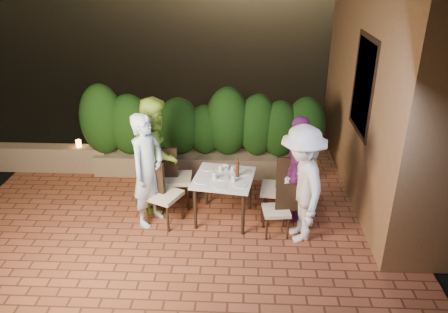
# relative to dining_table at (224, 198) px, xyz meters

# --- Properties ---
(ground) EXTENTS (400.00, 400.00, 0.00)m
(ground) POSITION_rel_dining_table_xyz_m (-0.64, -0.71, -0.40)
(ground) COLOR black
(ground) RESTS_ON ground
(terrace_floor) EXTENTS (7.00, 6.00, 0.15)m
(terrace_floor) POSITION_rel_dining_table_xyz_m (-0.64, -0.21, -0.45)
(terrace_floor) COLOR brown
(terrace_floor) RESTS_ON ground
(building_wall) EXTENTS (1.60, 5.00, 5.00)m
(building_wall) POSITION_rel_dining_table_xyz_m (2.96, 1.29, 2.12)
(building_wall) COLOR #9A673C
(building_wall) RESTS_ON ground
(window_pane) EXTENTS (0.08, 1.00, 1.40)m
(window_pane) POSITION_rel_dining_table_xyz_m (2.18, 0.79, 1.62)
(window_pane) COLOR black
(window_pane) RESTS_ON building_wall
(window_frame) EXTENTS (0.06, 1.15, 1.55)m
(window_frame) POSITION_rel_dining_table_xyz_m (2.17, 0.79, 1.62)
(window_frame) COLOR black
(window_frame) RESTS_ON building_wall
(planter) EXTENTS (4.20, 0.55, 0.40)m
(planter) POSITION_rel_dining_table_xyz_m (-0.44, 1.59, -0.17)
(planter) COLOR #7A684E
(planter) RESTS_ON ground
(hedge) EXTENTS (4.00, 0.70, 1.10)m
(hedge) POSITION_rel_dining_table_xyz_m (-0.44, 1.59, 0.57)
(hedge) COLOR #14350E
(hedge) RESTS_ON planter
(parapet) EXTENTS (2.20, 0.30, 0.50)m
(parapet) POSITION_rel_dining_table_xyz_m (-3.44, 1.59, -0.12)
(parapet) COLOR #7A684E
(parapet) RESTS_ON ground
(hill) EXTENTS (52.00, 40.00, 22.00)m
(hill) POSITION_rel_dining_table_xyz_m (1.36, 59.29, -4.38)
(hill) COLOR black
(hill) RESTS_ON ground
(dining_table) EXTENTS (1.01, 1.01, 0.75)m
(dining_table) POSITION_rel_dining_table_xyz_m (0.00, 0.00, 0.00)
(dining_table) COLOR white
(dining_table) RESTS_ON ground
(plate_nw) EXTENTS (0.21, 0.21, 0.01)m
(plate_nw) POSITION_rel_dining_table_xyz_m (-0.33, -0.16, 0.38)
(plate_nw) COLOR white
(plate_nw) RESTS_ON dining_table
(plate_sw) EXTENTS (0.19, 0.19, 0.01)m
(plate_sw) POSITION_rel_dining_table_xyz_m (-0.27, 0.27, 0.38)
(plate_sw) COLOR white
(plate_sw) RESTS_ON dining_table
(plate_ne) EXTENTS (0.21, 0.21, 0.01)m
(plate_ne) POSITION_rel_dining_table_xyz_m (0.26, -0.26, 0.38)
(plate_ne) COLOR white
(plate_ne) RESTS_ON dining_table
(plate_se) EXTENTS (0.22, 0.22, 0.01)m
(plate_se) POSITION_rel_dining_table_xyz_m (0.31, 0.15, 0.38)
(plate_se) COLOR white
(plate_se) RESTS_ON dining_table
(plate_centre) EXTENTS (0.24, 0.24, 0.01)m
(plate_centre) POSITION_rel_dining_table_xyz_m (-0.03, -0.02, 0.38)
(plate_centre) COLOR white
(plate_centre) RESTS_ON dining_table
(plate_front) EXTENTS (0.20, 0.20, 0.01)m
(plate_front) POSITION_rel_dining_table_xyz_m (-0.04, -0.32, 0.38)
(plate_front) COLOR white
(plate_front) RESTS_ON dining_table
(glass_nw) EXTENTS (0.07, 0.07, 0.12)m
(glass_nw) POSITION_rel_dining_table_xyz_m (-0.14, -0.09, 0.44)
(glass_nw) COLOR silver
(glass_nw) RESTS_ON dining_table
(glass_sw) EXTENTS (0.06, 0.06, 0.10)m
(glass_sw) POSITION_rel_dining_table_xyz_m (-0.06, 0.20, 0.43)
(glass_sw) COLOR silver
(glass_sw) RESTS_ON dining_table
(glass_ne) EXTENTS (0.06, 0.06, 0.11)m
(glass_ne) POSITION_rel_dining_table_xyz_m (0.15, -0.15, 0.43)
(glass_ne) COLOR silver
(glass_ne) RESTS_ON dining_table
(glass_se) EXTENTS (0.06, 0.06, 0.10)m
(glass_se) POSITION_rel_dining_table_xyz_m (0.13, 0.17, 0.43)
(glass_se) COLOR silver
(glass_se) RESTS_ON dining_table
(beer_bottle) EXTENTS (0.06, 0.06, 0.31)m
(beer_bottle) POSITION_rel_dining_table_xyz_m (0.21, 0.02, 0.53)
(beer_bottle) COLOR #4E200D
(beer_bottle) RESTS_ON dining_table
(bowl) EXTENTS (0.18, 0.18, 0.04)m
(bowl) POSITION_rel_dining_table_xyz_m (-0.01, 0.29, 0.40)
(bowl) COLOR white
(bowl) RESTS_ON dining_table
(chair_left_front) EXTENTS (0.63, 0.63, 1.03)m
(chair_left_front) POSITION_rel_dining_table_xyz_m (-0.92, -0.15, 0.14)
(chair_left_front) COLOR black
(chair_left_front) RESTS_ON ground
(chair_left_back) EXTENTS (0.51, 0.51, 1.04)m
(chair_left_back) POSITION_rel_dining_table_xyz_m (-0.80, 0.41, 0.14)
(chair_left_back) COLOR black
(chair_left_back) RESTS_ON ground
(chair_right_front) EXTENTS (0.43, 0.43, 0.84)m
(chair_right_front) POSITION_rel_dining_table_xyz_m (0.80, -0.38, 0.04)
(chair_right_front) COLOR black
(chair_right_front) RESTS_ON ground
(chair_right_back) EXTENTS (0.54, 0.54, 1.06)m
(chair_right_back) POSITION_rel_dining_table_xyz_m (0.83, 0.09, 0.16)
(chair_right_back) COLOR black
(chair_right_back) RESTS_ON ground
(diner_blue) EXTENTS (0.67, 0.78, 1.81)m
(diner_blue) POSITION_rel_dining_table_xyz_m (-1.15, -0.13, 0.53)
(diner_blue) COLOR #C1E2F8
(diner_blue) RESTS_ON ground
(diner_green) EXTENTS (0.75, 0.94, 1.87)m
(diner_green) POSITION_rel_dining_table_xyz_m (-1.11, 0.43, 0.56)
(diner_green) COLOR #AFE246
(diner_green) RESTS_ON ground
(diner_white) EXTENTS (0.87, 1.26, 1.78)m
(diner_white) POSITION_rel_dining_table_xyz_m (1.13, -0.45, 0.51)
(diner_white) COLOR white
(diner_white) RESTS_ON ground
(diner_purple) EXTENTS (0.68, 1.08, 1.72)m
(diner_purple) POSITION_rel_dining_table_xyz_m (1.15, 0.13, 0.49)
(diner_purple) COLOR #7F2A79
(diner_purple) RESTS_ON ground
(parapet_lamp) EXTENTS (0.10, 0.10, 0.14)m
(parapet_lamp) POSITION_rel_dining_table_xyz_m (-2.86, 1.59, 0.20)
(parapet_lamp) COLOR orange
(parapet_lamp) RESTS_ON parapet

